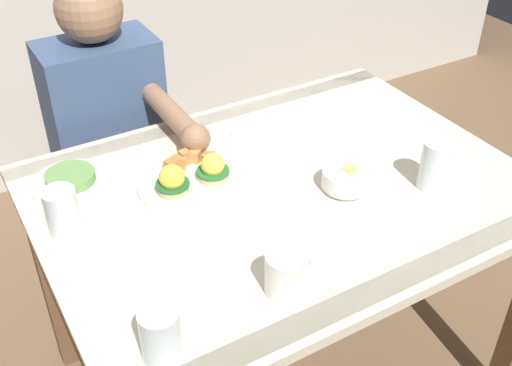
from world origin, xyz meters
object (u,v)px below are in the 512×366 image
Objects in this scene: fork at (261,131)px; water_glass_extra at (434,167)px; coffee_mug at (286,272)px; water_glass_far at (161,337)px; water_glass_near at (63,214)px; dining_table at (282,220)px; diner_person at (113,135)px; fruit_bowl at (346,179)px; side_plate at (71,180)px; eggs_benedict_plate at (191,179)px.

fork is 1.17× the size of water_glass_extra.
water_glass_far is at bearing -174.76° from coffee_mug.
water_glass_near is at bearing 96.57° from water_glass_far.
diner_person reaches higher than dining_table.
water_glass_far is 0.80m from water_glass_extra.
coffee_mug is at bearing -145.18° from fruit_bowl.
fruit_bowl is at bearing -83.43° from fork.
coffee_mug is 0.64m from side_plate.
diner_person is at bearing 76.53° from water_glass_far.
water_glass_far is at bearing -169.40° from water_glass_extra.
water_glass_far is 0.84× the size of water_glass_extra.
water_glass_near is 0.44m from water_glass_far.
water_glass_extra is at bearing 10.60° from water_glass_far.
fruit_bowl is 0.60× the size of side_plate.
eggs_benedict_plate is 0.30m from side_plate.
eggs_benedict_plate reaches higher than side_plate.
fruit_bowl is 0.65m from water_glass_far.
eggs_benedict_plate is at bearing -31.28° from side_plate.
dining_table is at bearing 58.28° from coffee_mug.
coffee_mug is (0.01, -0.42, 0.03)m from eggs_benedict_plate.
dining_table is 0.55m from side_plate.
water_glass_far is 0.97m from diner_person.
eggs_benedict_plate is at bearing 148.01° from fruit_bowl.
diner_person reaches higher than fruit_bowl.
diner_person is at bearing 60.92° from water_glass_near.
eggs_benedict_plate reaches higher than dining_table.
side_plate is (-0.55, 0.01, 0.01)m from fork.
water_glass_extra is 0.11× the size of diner_person.
water_glass_near is at bearing -178.24° from eggs_benedict_plate.
water_glass_extra is 0.98m from diner_person.
water_glass_near reaches higher than fruit_bowl.
eggs_benedict_plate is 0.32m from water_glass_near.
diner_person is at bearing 118.57° from fruit_bowl.
fork is (0.28, 0.57, -0.05)m from coffee_mug.
water_glass_far reaches higher than fruit_bowl.
dining_table is 10.00× the size of fruit_bowl.
water_glass_near reaches higher than fork.
eggs_benedict_plate is 2.25× the size of fruit_bowl.
dining_table is at bearing 35.34° from water_glass_far.
side_plate is at bearing 178.48° from fork.
water_glass_extra is at bearing -27.52° from fruit_bowl.
fruit_bowl is at bearing -31.68° from side_plate.
dining_table is 10.86× the size of water_glass_near.
diner_person reaches higher than coffee_mug.
fruit_bowl is 1.08× the size of coffee_mug.
diner_person is (0.22, 0.93, -0.14)m from water_glass_far.
fruit_bowl is at bearing -31.99° from eggs_benedict_plate.
fruit_bowl is 0.78× the size of fork.
water_glass_far is 0.10× the size of diner_person.
water_glass_far is (-0.27, -0.45, 0.02)m from eggs_benedict_plate.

